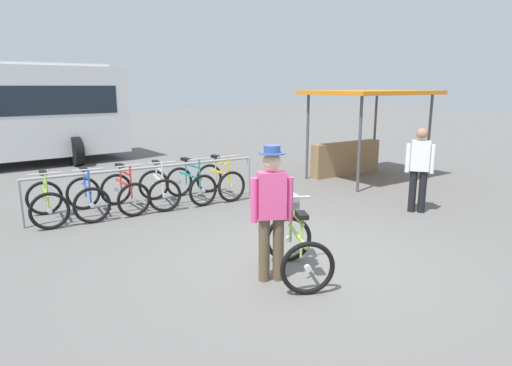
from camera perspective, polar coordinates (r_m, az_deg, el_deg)
name	(u,v)px	position (r m, az deg, el deg)	size (l,w,h in m)	color
ground_plane	(299,263)	(6.26, 5.58, -10.28)	(80.00, 80.00, 0.00)	#605E5B
bike_rack_rail	(149,175)	(8.89, -13.69, 1.02)	(4.61, 0.16, 0.88)	#99999E
racked_bike_lime	(47,202)	(8.77, -25.53, -2.26)	(0.72, 1.12, 0.97)	black
racked_bike_blue	(87,197)	(8.86, -21.04, -1.72)	(0.73, 1.15, 0.97)	black
racked_bike_red	(125,192)	(9.00, -16.68, -1.19)	(0.71, 1.14, 0.97)	black
racked_bike_white	(159,188)	(9.20, -12.48, -0.66)	(0.82, 1.18, 0.97)	black
racked_bike_teal	(191,184)	(9.45, -8.48, -0.16)	(0.75, 1.14, 0.97)	black
racked_bike_yellow	(220,181)	(9.74, -4.71, 0.31)	(0.67, 1.10, 0.97)	black
featured_bicycle	(295,238)	(5.78, 5.11, -7.06)	(1.05, 1.26, 1.09)	black
person_with_featured_bike	(272,208)	(5.41, 2.03, -3.28)	(0.49, 0.32, 1.72)	brown
pedestrian_with_backpack	(420,165)	(9.01, 20.46, 2.26)	(0.46, 0.47, 1.64)	black
market_stall	(359,125)	(12.06, 13.20, 7.32)	(3.15, 2.37, 2.30)	#4C4C51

